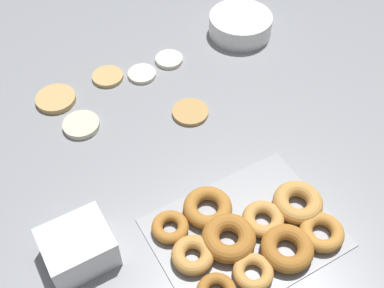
# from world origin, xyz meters

# --- Properties ---
(ground_plane) EXTENTS (3.00, 3.00, 0.00)m
(ground_plane) POSITION_xyz_m (0.00, 0.00, 0.00)
(ground_plane) COLOR gray
(pancake_0) EXTENTS (0.08, 0.08, 0.01)m
(pancake_0) POSITION_xyz_m (0.11, 0.22, 0.01)
(pancake_0) COLOR silver
(pancake_0) RESTS_ON ground_plane
(pancake_1) EXTENTS (0.10, 0.10, 0.01)m
(pancake_1) POSITION_xyz_m (0.06, 0.00, 0.01)
(pancake_1) COLOR tan
(pancake_1) RESTS_ON ground_plane
(pancake_2) EXTENTS (0.11, 0.11, 0.02)m
(pancake_2) POSITION_xyz_m (-0.24, 0.22, 0.01)
(pancake_2) COLOR tan
(pancake_2) RESTS_ON ground_plane
(pancake_3) EXTENTS (0.09, 0.09, 0.01)m
(pancake_3) POSITION_xyz_m (-0.08, 0.24, 0.01)
(pancake_3) COLOR tan
(pancake_3) RESTS_ON ground_plane
(pancake_4) EXTENTS (0.10, 0.10, 0.01)m
(pancake_4) POSITION_xyz_m (-0.21, 0.10, 0.01)
(pancake_4) COLOR beige
(pancake_4) RESTS_ON ground_plane
(pancake_5) EXTENTS (0.08, 0.08, 0.01)m
(pancake_5) POSITION_xyz_m (0.01, 0.20, 0.01)
(pancake_5) COLOR silver
(pancake_5) RESTS_ON ground_plane
(donut_tray) EXTENTS (0.39, 0.29, 0.04)m
(donut_tray) POSITION_xyz_m (-0.02, -0.39, 0.02)
(donut_tray) COLOR #93969B
(donut_tray) RESTS_ON ground_plane
(batter_bowl) EXTENTS (0.19, 0.19, 0.06)m
(batter_bowl) POSITION_xyz_m (0.36, 0.23, 0.03)
(batter_bowl) COLOR white
(batter_bowl) RESTS_ON ground_plane
(container_stack) EXTENTS (0.14, 0.12, 0.08)m
(container_stack) POSITION_xyz_m (-0.35, -0.25, 0.04)
(container_stack) COLOR white
(container_stack) RESTS_ON ground_plane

